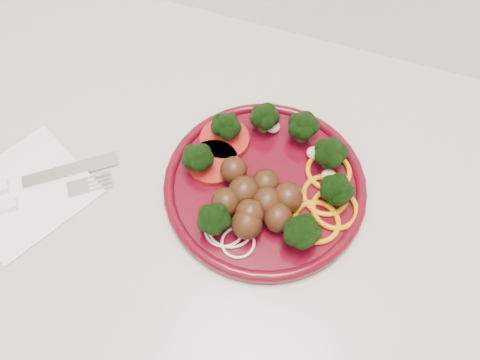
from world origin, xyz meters
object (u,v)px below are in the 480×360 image
(knife, at_px, (3,187))
(fork, at_px, (2,208))
(napkin, at_px, (26,191))
(plate, at_px, (266,184))

(knife, relative_size, fork, 1.12)
(napkin, xyz_separation_m, fork, (-0.01, -0.03, 0.01))
(plate, relative_size, knife, 1.35)
(napkin, height_order, knife, knife)
(knife, xyz_separation_m, fork, (0.02, -0.03, -0.00))
(plate, distance_m, fork, 0.33)
(fork, bearing_deg, knife, 83.00)
(fork, bearing_deg, plate, -13.77)
(plate, relative_size, napkin, 1.78)
(napkin, height_order, fork, fork)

